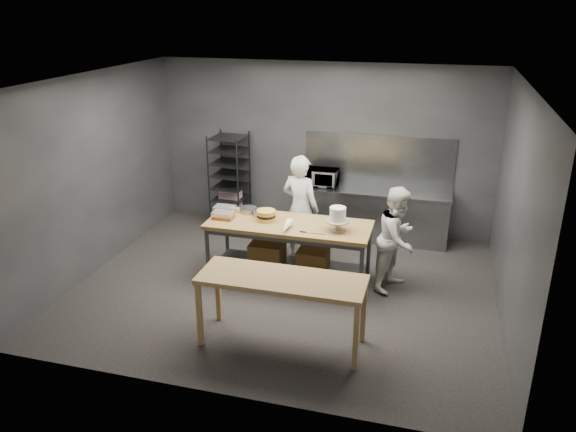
% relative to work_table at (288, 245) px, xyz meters
% --- Properties ---
extents(ground, '(6.00, 6.00, 0.00)m').
position_rel_work_table_xyz_m(ground, '(0.03, -0.26, -0.57)').
color(ground, black).
rests_on(ground, ground).
extents(back_wall, '(6.00, 0.04, 3.00)m').
position_rel_work_table_xyz_m(back_wall, '(0.03, 2.24, 0.93)').
color(back_wall, '#4C4F54').
rests_on(back_wall, ground).
extents(work_table, '(2.40, 0.90, 0.92)m').
position_rel_work_table_xyz_m(work_table, '(0.00, 0.00, 0.00)').
color(work_table, olive).
rests_on(work_table, ground).
extents(near_counter, '(2.00, 0.70, 0.90)m').
position_rel_work_table_xyz_m(near_counter, '(0.38, -1.65, 0.24)').
color(near_counter, olive).
rests_on(near_counter, ground).
extents(back_counter, '(2.60, 0.60, 0.90)m').
position_rel_work_table_xyz_m(back_counter, '(1.03, 1.92, -0.12)').
color(back_counter, slate).
rests_on(back_counter, ground).
extents(splashback_panel, '(2.60, 0.02, 0.90)m').
position_rel_work_table_xyz_m(splashback_panel, '(1.03, 2.22, 0.78)').
color(splashback_panel, slate).
rests_on(splashback_panel, back_counter).
extents(speed_rack, '(0.62, 0.67, 1.75)m').
position_rel_work_table_xyz_m(speed_rack, '(-1.61, 1.84, 0.28)').
color(speed_rack, black).
rests_on(speed_rack, ground).
extents(chef_behind, '(0.73, 0.59, 1.75)m').
position_rel_work_table_xyz_m(chef_behind, '(-0.00, 0.75, 0.30)').
color(chef_behind, white).
rests_on(chef_behind, ground).
extents(chef_right, '(0.82, 0.91, 1.54)m').
position_rel_work_table_xyz_m(chef_right, '(1.58, 0.19, 0.20)').
color(chef_right, silver).
rests_on(chef_right, ground).
extents(microwave, '(0.54, 0.37, 0.30)m').
position_rel_work_table_xyz_m(microwave, '(0.10, 1.92, 0.48)').
color(microwave, black).
rests_on(microwave, back_counter).
extents(frosted_cake_stand, '(0.34, 0.34, 0.35)m').
position_rel_work_table_xyz_m(frosted_cake_stand, '(0.75, -0.10, 0.57)').
color(frosted_cake_stand, '#AEA48B').
rests_on(frosted_cake_stand, work_table).
extents(layer_cake, '(0.28, 0.28, 0.16)m').
position_rel_work_table_xyz_m(layer_cake, '(-0.33, 0.01, 0.43)').
color(layer_cake, gold).
rests_on(layer_cake, work_table).
extents(cake_pans, '(0.90, 0.41, 0.07)m').
position_rel_work_table_xyz_m(cake_pans, '(-0.73, 0.19, 0.39)').
color(cake_pans, gray).
rests_on(cake_pans, work_table).
extents(piping_bag, '(0.13, 0.38, 0.12)m').
position_rel_work_table_xyz_m(piping_bag, '(0.06, -0.29, 0.41)').
color(piping_bag, white).
rests_on(piping_bag, work_table).
extents(offset_spatula, '(0.36, 0.02, 0.02)m').
position_rel_work_table_xyz_m(offset_spatula, '(0.38, -0.29, 0.35)').
color(offset_spatula, slate).
rests_on(offset_spatula, work_table).
extents(pastry_clamshells, '(0.38, 0.44, 0.11)m').
position_rel_work_table_xyz_m(pastry_clamshells, '(-1.01, 0.02, 0.40)').
color(pastry_clamshells, '#A76421').
rests_on(pastry_clamshells, work_table).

